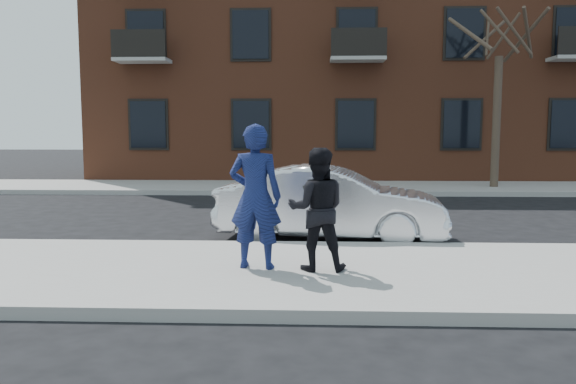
{
  "coord_description": "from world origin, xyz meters",
  "views": [
    {
      "loc": [
        -1.54,
        -7.58,
        1.99
      ],
      "look_at": [
        -1.85,
        0.4,
        1.11
      ],
      "focal_mm": 35.0,
      "sensor_mm": 36.0,
      "label": 1
    }
  ],
  "objects_px": {
    "silver_sedan": "(331,203)",
    "street_tree": "(501,19)",
    "man_peacoat": "(317,209)",
    "man_hoodie": "(255,197)"
  },
  "relations": [
    {
      "from": "silver_sedan",
      "to": "man_peacoat",
      "type": "distance_m",
      "value": 2.8
    },
    {
      "from": "street_tree",
      "to": "man_peacoat",
      "type": "relative_size",
      "value": 4.21
    },
    {
      "from": "street_tree",
      "to": "man_peacoat",
      "type": "xyz_separation_m",
      "value": [
        -5.94,
        -11.28,
        -4.57
      ]
    },
    {
      "from": "street_tree",
      "to": "man_hoodie",
      "type": "bearing_deg",
      "value": -121.09
    },
    {
      "from": "street_tree",
      "to": "silver_sedan",
      "type": "relative_size",
      "value": 1.66
    },
    {
      "from": "man_hoodie",
      "to": "man_peacoat",
      "type": "xyz_separation_m",
      "value": [
        0.82,
        -0.07,
        -0.16
      ]
    },
    {
      "from": "silver_sedan",
      "to": "man_peacoat",
      "type": "relative_size",
      "value": 2.53
    },
    {
      "from": "silver_sedan",
      "to": "man_hoodie",
      "type": "height_order",
      "value": "man_hoodie"
    },
    {
      "from": "silver_sedan",
      "to": "man_peacoat",
      "type": "height_order",
      "value": "man_peacoat"
    },
    {
      "from": "silver_sedan",
      "to": "street_tree",
      "type": "bearing_deg",
      "value": -26.78
    }
  ]
}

